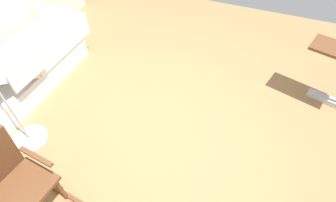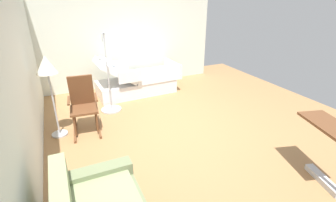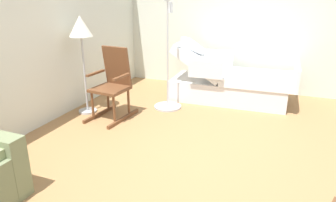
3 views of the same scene
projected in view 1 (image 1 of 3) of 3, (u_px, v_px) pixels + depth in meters
ground_plane at (164, 121)px, 3.48m from camera, size 7.35×7.35×0.00m
hospital_bed at (23, 67)px, 3.78m from camera, size 1.07×2.10×1.10m
rocking_chair at (16, 182)px, 2.35m from camera, size 0.80×0.54×1.05m
iv_pole at (22, 127)px, 3.10m from camera, size 0.44×0.44×1.69m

